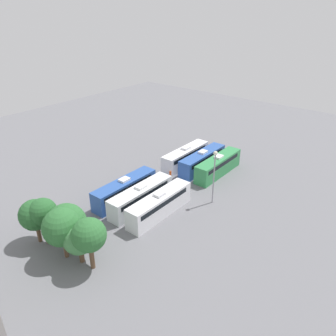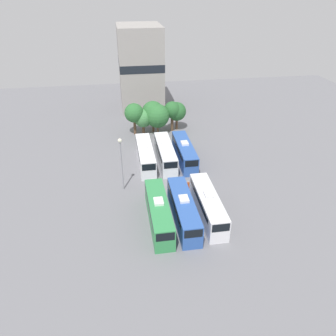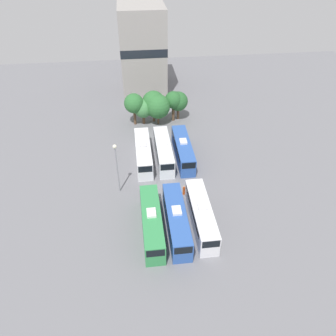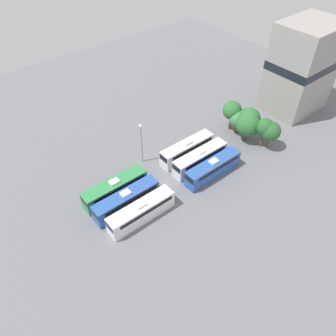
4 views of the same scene
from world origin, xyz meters
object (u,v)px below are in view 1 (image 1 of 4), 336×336
object	(u,v)px
bus_0	(218,165)
tree_2	(62,227)
tree_3	(66,223)
tree_4	(43,212)
worker_person	(170,175)
tree_0	(89,235)
tree_1	(79,239)
tree_5	(35,215)
bus_3	(159,204)
bus_2	(185,156)
light_pole	(214,169)
bus_1	(202,160)
bus_4	(141,196)
bus_5	(125,189)

from	to	relation	value
bus_0	tree_2	world-z (taller)	tree_2
tree_3	tree_4	xyz separation A→B (m)	(3.25, 0.98, 0.72)
tree_2	worker_person	bearing A→B (deg)	-83.65
tree_0	tree_3	size ratio (longest dim) A/B	1.05
tree_1	tree_4	world-z (taller)	tree_4
tree_2	tree_5	distance (m)	5.16
bus_0	worker_person	distance (m)	8.78
bus_3	tree_5	distance (m)	16.55
bus_2	tree_0	world-z (taller)	tree_0
worker_person	tree_2	bearing A→B (deg)	96.35
tree_0	tree_5	distance (m)	9.18
bus_0	tree_2	xyz separation A→B (m)	(2.87, 30.20, 2.52)
bus_2	light_pole	world-z (taller)	light_pole
tree_2	tree_0	bearing A→B (deg)	-168.93
bus_0	bus_3	distance (m)	16.37
bus_1	bus_2	size ratio (longest dim) A/B	1.00
light_pole	bus_1	bearing A→B (deg)	-48.67
tree_3	tree_1	bearing A→B (deg)	170.81
tree_1	tree_2	distance (m)	2.43
bus_2	tree_1	distance (m)	29.71
tree_1	tree_4	distance (m)	6.34
bus_3	bus_4	xyz separation A→B (m)	(3.53, 0.11, 0.00)
tree_5	tree_0	bearing A→B (deg)	-172.66
light_pole	tree_4	distance (m)	24.13
bus_0	light_pole	world-z (taller)	light_pole
tree_2	tree_4	bearing A→B (deg)	-1.83
bus_3	tree_2	bearing A→B (deg)	77.71
worker_person	bus_2	bearing A→B (deg)	-77.94
bus_2	bus_0	bearing A→B (deg)	-175.52
tree_2	tree_5	bearing A→B (deg)	4.42
bus_0	bus_3	world-z (taller)	same
bus_0	worker_person	size ratio (longest dim) A/B	6.87
light_pole	tree_1	bearing A→B (deg)	76.34
worker_person	tree_4	bearing A→B (deg)	86.45
bus_5	light_pole	bearing A→B (deg)	-145.38
bus_4	bus_2	bearing A→B (deg)	-77.86
bus_1	tree_0	bearing A→B (deg)	98.55
bus_4	tree_0	distance (m)	14.00
worker_person	bus_0	bearing A→B (deg)	-128.80
bus_0	bus_5	xyz separation A→B (m)	(6.81, 16.46, 0.00)
bus_4	tree_5	size ratio (longest dim) A/B	1.94
bus_5	tree_3	size ratio (longest dim) A/B	1.85
tree_3	tree_5	size ratio (longest dim) A/B	1.05
bus_3	bus_0	bearing A→B (deg)	-89.48
light_pole	tree_3	size ratio (longest dim) A/B	1.37
tree_2	tree_1	bearing A→B (deg)	-163.71
worker_person	tree_2	size ratio (longest dim) A/B	0.26
tree_5	worker_person	bearing A→B (deg)	-96.07
bus_0	tree_3	distance (m)	29.40
tree_1	tree_5	bearing A→B (deg)	8.02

